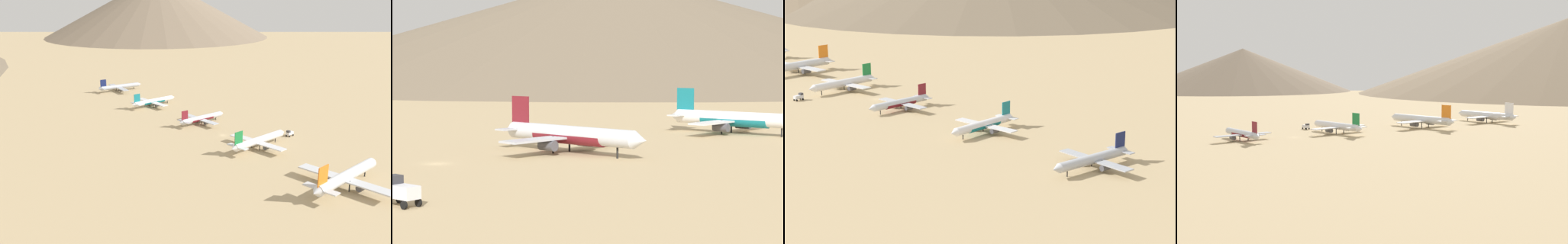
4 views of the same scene
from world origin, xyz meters
The scene contains 5 objects.
ground_plane centered at (0.00, 0.00, 0.00)m, with size 1844.95×1844.95×0.00m, color tan.
parked_jet_3 centered at (7.77, 28.15, 3.83)m, with size 39.93×32.41×11.52m.
parked_jet_4 centered at (13.10, 89.14, 4.00)m, with size 41.63×33.73×12.03m.
service_truck centered at (29.21, -29.30, 2.08)m, with size 5.26×2.78×3.90m.
desert_hill_2 centered at (-341.86, 497.08, 55.69)m, with size 740.36×740.36×111.38m, color #70604C.
Camera 2 is at (107.70, -85.58, 18.07)m, focal length 67.17 mm.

